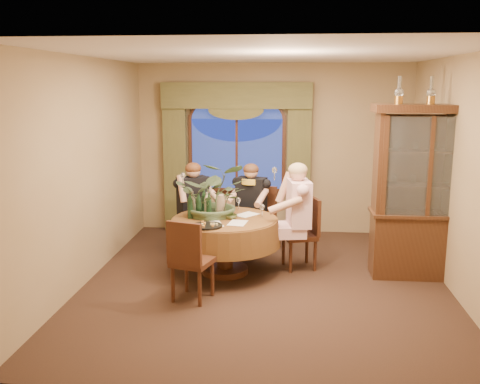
# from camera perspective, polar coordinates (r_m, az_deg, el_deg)

# --- Properties ---
(floor) EXTENTS (5.00, 5.00, 0.00)m
(floor) POSITION_cam_1_polar(r_m,az_deg,el_deg) (6.83, 2.70, -9.70)
(floor) COLOR black
(floor) RESTS_ON ground
(wall_back) EXTENTS (4.50, 0.00, 4.50)m
(wall_back) POSITION_cam_1_polar(r_m,az_deg,el_deg) (8.93, 3.54, 4.59)
(wall_back) COLOR #90774C
(wall_back) RESTS_ON ground
(wall_right) EXTENTS (0.00, 5.00, 5.00)m
(wall_right) POSITION_cam_1_polar(r_m,az_deg,el_deg) (6.75, 22.29, 1.53)
(wall_right) COLOR #90774C
(wall_right) RESTS_ON ground
(ceiling) EXTENTS (5.00, 5.00, 0.00)m
(ceiling) POSITION_cam_1_polar(r_m,az_deg,el_deg) (6.38, 2.94, 14.47)
(ceiling) COLOR white
(ceiling) RESTS_ON wall_back
(window) EXTENTS (1.62, 0.10, 1.32)m
(window) POSITION_cam_1_polar(r_m,az_deg,el_deg) (8.91, -0.35, 3.95)
(window) COLOR navy
(window) RESTS_ON wall_back
(arched_transom) EXTENTS (1.60, 0.06, 0.44)m
(arched_transom) POSITION_cam_1_polar(r_m,az_deg,el_deg) (8.84, -0.35, 8.96)
(arched_transom) COLOR navy
(arched_transom) RESTS_ON wall_back
(drapery_left) EXTENTS (0.38, 0.14, 2.32)m
(drapery_left) POSITION_cam_1_polar(r_m,az_deg,el_deg) (9.04, -6.90, 3.20)
(drapery_left) COLOR #484724
(drapery_left) RESTS_ON floor
(drapery_right) EXTENTS (0.38, 0.14, 2.32)m
(drapery_right) POSITION_cam_1_polar(r_m,az_deg,el_deg) (8.84, 6.29, 3.03)
(drapery_right) COLOR #484724
(drapery_right) RESTS_ON floor
(swag_valance) EXTENTS (2.45, 0.16, 0.42)m
(swag_valance) POSITION_cam_1_polar(r_m,az_deg,el_deg) (8.76, -0.41, 10.25)
(swag_valance) COLOR #484724
(swag_valance) RESTS_ON wall_back
(dining_table) EXTENTS (1.53, 1.53, 0.75)m
(dining_table) POSITION_cam_1_polar(r_m,az_deg,el_deg) (7.06, -1.62, -5.74)
(dining_table) COLOR maroon
(dining_table) RESTS_ON floor
(china_cabinet) EXTENTS (1.37, 0.54, 2.22)m
(china_cabinet) POSITION_cam_1_polar(r_m,az_deg,el_deg) (7.17, 19.06, -0.07)
(china_cabinet) COLOR #361D10
(china_cabinet) RESTS_ON floor
(oil_lamp_left) EXTENTS (0.11, 0.11, 0.34)m
(oil_lamp_left) POSITION_cam_1_polar(r_m,az_deg,el_deg) (6.96, 16.62, 10.37)
(oil_lamp_left) COLOR #A5722D
(oil_lamp_left) RESTS_ON china_cabinet
(oil_lamp_center) EXTENTS (0.11, 0.11, 0.34)m
(oil_lamp_center) POSITION_cam_1_polar(r_m,az_deg,el_deg) (7.04, 19.74, 10.19)
(oil_lamp_center) COLOR #A5722D
(oil_lamp_center) RESTS_ON china_cabinet
(oil_lamp_right) EXTENTS (0.11, 0.11, 0.34)m
(oil_lamp_right) POSITION_cam_1_polar(r_m,az_deg,el_deg) (7.15, 22.78, 9.98)
(oil_lamp_right) COLOR #A5722D
(oil_lamp_right) RESTS_ON china_cabinet
(chair_right) EXTENTS (0.52, 0.52, 0.96)m
(chair_right) POSITION_cam_1_polar(r_m,az_deg,el_deg) (7.27, 6.35, -4.44)
(chair_right) COLOR black
(chair_right) RESTS_ON floor
(chair_back_right) EXTENTS (0.54, 0.54, 0.96)m
(chair_back_right) POSITION_cam_1_polar(r_m,az_deg,el_deg) (7.93, 1.92, -3.04)
(chair_back_right) COLOR black
(chair_back_right) RESTS_ON floor
(chair_back) EXTENTS (0.58, 0.58, 0.96)m
(chair_back) POSITION_cam_1_polar(r_m,az_deg,el_deg) (7.98, -4.77, -2.98)
(chair_back) COLOR black
(chair_back) RESTS_ON floor
(chair_front_left) EXTENTS (0.52, 0.52, 0.96)m
(chair_front_left) POSITION_cam_1_polar(r_m,az_deg,el_deg) (6.22, -5.10, -7.18)
(chair_front_left) COLOR black
(chair_front_left) RESTS_ON floor
(person_pink) EXTENTS (0.57, 0.60, 1.47)m
(person_pink) POSITION_cam_1_polar(r_m,az_deg,el_deg) (7.08, 6.26, -2.74)
(person_pink) COLOR beige
(person_pink) RESTS_ON floor
(person_back) EXTENTS (0.65, 0.64, 1.36)m
(person_back) POSITION_cam_1_polar(r_m,az_deg,el_deg) (7.86, -5.02, -1.71)
(person_back) COLOR black
(person_back) RESTS_ON floor
(person_scarf) EXTENTS (0.58, 0.55, 1.34)m
(person_scarf) POSITION_cam_1_polar(r_m,az_deg,el_deg) (7.88, 1.21, -1.71)
(person_scarf) COLOR black
(person_scarf) RESTS_ON floor
(stoneware_vase) EXTENTS (0.15, 0.15, 0.28)m
(stoneware_vase) POSITION_cam_1_polar(r_m,az_deg,el_deg) (7.06, -2.12, -1.42)
(stoneware_vase) COLOR #90765E
(stoneware_vase) RESTS_ON dining_table
(centerpiece_plant) EXTENTS (0.97, 1.08, 0.84)m
(centerpiece_plant) POSITION_cam_1_polar(r_m,az_deg,el_deg) (6.98, -2.71, 2.44)
(centerpiece_plant) COLOR #3E5435
(centerpiece_plant) RESTS_ON dining_table
(olive_bowl) EXTENTS (0.17, 0.17, 0.05)m
(olive_bowl) POSITION_cam_1_polar(r_m,az_deg,el_deg) (6.92, -1.01, -2.64)
(olive_bowl) COLOR #465128
(olive_bowl) RESTS_ON dining_table
(cheese_platter) EXTENTS (0.37, 0.37, 0.02)m
(cheese_platter) POSITION_cam_1_polar(r_m,az_deg,el_deg) (6.55, -3.49, -3.62)
(cheese_platter) COLOR black
(cheese_platter) RESTS_ON dining_table
(wine_bottle_0) EXTENTS (0.07, 0.07, 0.33)m
(wine_bottle_0) POSITION_cam_1_polar(r_m,az_deg,el_deg) (7.18, -3.85, -1.02)
(wine_bottle_0) COLOR black
(wine_bottle_0) RESTS_ON dining_table
(wine_bottle_1) EXTENTS (0.07, 0.07, 0.33)m
(wine_bottle_1) POSITION_cam_1_polar(r_m,az_deg,el_deg) (6.99, -3.55, -1.36)
(wine_bottle_1) COLOR tan
(wine_bottle_1) RESTS_ON dining_table
(wine_bottle_2) EXTENTS (0.07, 0.07, 0.33)m
(wine_bottle_2) POSITION_cam_1_polar(r_m,az_deg,el_deg) (6.91, -3.33, -1.51)
(wine_bottle_2) COLOR black
(wine_bottle_2) RESTS_ON dining_table
(wine_bottle_3) EXTENTS (0.07, 0.07, 0.33)m
(wine_bottle_3) POSITION_cam_1_polar(r_m,az_deg,el_deg) (7.08, -5.08, -1.23)
(wine_bottle_3) COLOR tan
(wine_bottle_3) RESTS_ON dining_table
(wine_bottle_4) EXTENTS (0.07, 0.07, 0.33)m
(wine_bottle_4) POSITION_cam_1_polar(r_m,az_deg,el_deg) (6.94, -5.34, -1.49)
(wine_bottle_4) COLOR black
(wine_bottle_4) RESTS_ON dining_table
(wine_bottle_5) EXTENTS (0.07, 0.07, 0.33)m
(wine_bottle_5) POSITION_cam_1_polar(r_m,az_deg,el_deg) (6.95, -4.44, -1.45)
(wine_bottle_5) COLOR black
(wine_bottle_5) RESTS_ON dining_table
(tasting_paper_0) EXTENTS (0.25, 0.33, 0.00)m
(tasting_paper_0) POSITION_cam_1_polar(r_m,az_deg,el_deg) (6.70, -0.26, -3.32)
(tasting_paper_0) COLOR white
(tasting_paper_0) RESTS_ON dining_table
(tasting_paper_1) EXTENTS (0.35, 0.37, 0.00)m
(tasting_paper_1) POSITION_cam_1_polar(r_m,az_deg,el_deg) (7.13, 0.73, -2.42)
(tasting_paper_1) COLOR white
(tasting_paper_1) RESTS_ON dining_table
(tasting_paper_2) EXTENTS (0.30, 0.35, 0.00)m
(tasting_paper_2) POSITION_cam_1_polar(r_m,az_deg,el_deg) (6.66, -2.86, -3.43)
(tasting_paper_2) COLOR white
(tasting_paper_2) RESTS_ON dining_table
(wine_glass_person_pink) EXTENTS (0.07, 0.07, 0.18)m
(wine_glass_person_pink) POSITION_cam_1_polar(r_m,az_deg,el_deg) (6.98, 2.36, -2.00)
(wine_glass_person_pink) COLOR silver
(wine_glass_person_pink) RESTS_ON dining_table
(wine_glass_person_back) EXTENTS (0.07, 0.07, 0.18)m
(wine_glass_person_back) POSITION_cam_1_polar(r_m,az_deg,el_deg) (7.37, -3.40, -1.30)
(wine_glass_person_back) COLOR silver
(wine_glass_person_back) RESTS_ON dining_table
(wine_glass_person_scarf) EXTENTS (0.07, 0.07, 0.18)m
(wine_glass_person_scarf) POSITION_cam_1_polar(r_m,az_deg,el_deg) (7.38, -0.16, -1.25)
(wine_glass_person_scarf) COLOR silver
(wine_glass_person_scarf) RESTS_ON dining_table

